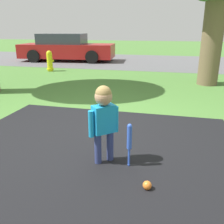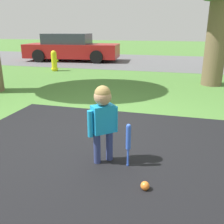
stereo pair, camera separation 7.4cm
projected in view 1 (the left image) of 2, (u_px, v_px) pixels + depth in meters
The scene contains 7 objects.
ground_plane at pixel (88, 129), 3.98m from camera, with size 60.00×60.00×0.00m, color #477533.
street_strip at pixel (147, 61), 12.16m from camera, with size 40.00×6.00×0.01m.
child at pixel (104, 114), 2.84m from camera, with size 0.30×0.28×0.94m.
baseball_bat at pixel (129, 139), 2.82m from camera, with size 0.06×0.06×0.53m.
sports_ball at pixel (147, 185), 2.49m from camera, with size 0.09×0.09×0.09m.
fire_hydrant at pixel (50, 61), 9.29m from camera, with size 0.29×0.26×0.76m.
parked_car at pixel (66, 48), 12.18m from camera, with size 4.65×2.18×1.29m.
Camera 1 is at (1.25, -3.49, 1.53)m, focal length 40.00 mm.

